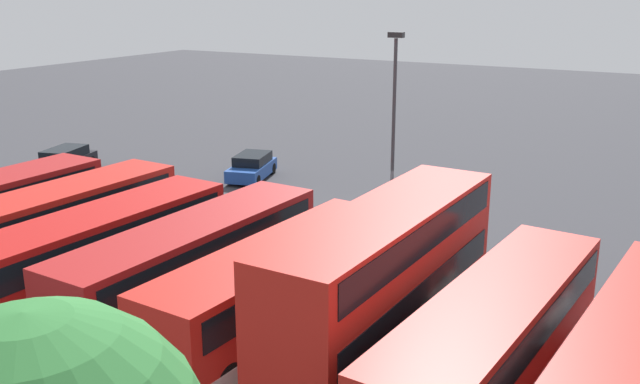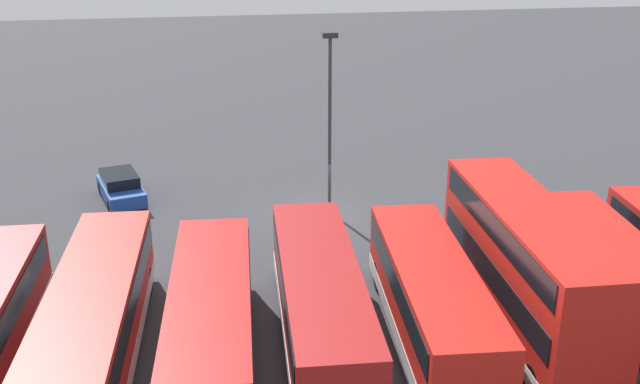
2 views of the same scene
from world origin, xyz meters
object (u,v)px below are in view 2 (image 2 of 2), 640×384
object	(u,v)px
lamp_post_tall	(330,112)
bus_single_deck_fourth	(432,299)
bus_single_deck_second	(621,285)
bus_single_deck_seventh	(95,317)
car_small_green	(121,187)
bus_single_deck_sixth	(211,322)
bus_single_deck_fifth	(321,302)
bus_double_decker_third	(525,265)

from	to	relation	value
lamp_post_tall	bus_single_deck_fourth	bearing A→B (deg)	96.67
bus_single_deck_fourth	bus_single_deck_second	bearing A→B (deg)	178.86
bus_single_deck_seventh	car_small_green	xyz separation A→B (m)	(0.44, -14.58, -0.92)
car_small_green	bus_single_deck_seventh	bearing A→B (deg)	91.72
bus_single_deck_sixth	bus_single_deck_fifth	bearing A→B (deg)	-169.55
bus_single_deck_second	lamp_post_tall	size ratio (longest dim) A/B	1.35
bus_single_deck_second	bus_single_deck_sixth	world-z (taller)	same
bus_single_deck_fourth	lamp_post_tall	distance (m)	12.49
bus_double_decker_third	bus_single_deck_fifth	size ratio (longest dim) A/B	0.96
bus_single_deck_fifth	bus_single_deck_sixth	world-z (taller)	same
bus_single_deck_fifth	bus_single_deck_second	bearing A→B (deg)	176.95
bus_double_decker_third	bus_single_deck_fifth	world-z (taller)	bus_double_decker_third
bus_single_deck_second	lamp_post_tall	bearing A→B (deg)	-55.55
bus_double_decker_third	car_small_green	xyz separation A→B (m)	(15.01, -14.85, -1.75)
bus_single_deck_fourth	bus_single_deck_sixth	bearing A→B (deg)	1.91
lamp_post_tall	bus_single_deck_second	bearing A→B (deg)	124.45
bus_single_deck_sixth	car_small_green	xyz separation A→B (m)	(4.14, -15.49, -0.92)
bus_double_decker_third	bus_single_deck_sixth	world-z (taller)	bus_double_decker_third
bus_single_deck_fourth	bus_single_deck_sixth	distance (m)	7.43
bus_single_deck_fifth	bus_single_deck_seventh	xyz separation A→B (m)	(7.37, -0.24, 0.00)
bus_single_deck_second	bus_single_deck_fourth	bearing A→B (deg)	-1.14
bus_single_deck_second	bus_single_deck_sixth	distance (m)	14.31
bus_single_deck_sixth	bus_single_deck_seventh	size ratio (longest dim) A/B	0.93
bus_single_deck_fourth	bus_single_deck_fifth	size ratio (longest dim) A/B	0.94
bus_single_deck_fifth	bus_single_deck_sixth	size ratio (longest dim) A/B	1.06
bus_single_deck_seventh	lamp_post_tall	bearing A→B (deg)	-130.82
car_small_green	lamp_post_tall	distance (m)	11.55
bus_single_deck_fifth	lamp_post_tall	distance (m)	12.23
bus_single_deck_second	bus_single_deck_fourth	size ratio (longest dim) A/B	1.09
bus_double_decker_third	car_small_green	distance (m)	21.19
bus_single_deck_seventh	bus_single_deck_fifth	bearing A→B (deg)	178.15
bus_single_deck_second	bus_single_deck_sixth	size ratio (longest dim) A/B	1.09
car_small_green	lamp_post_tall	size ratio (longest dim) A/B	0.50
bus_double_decker_third	bus_single_deck_fourth	world-z (taller)	bus_double_decker_third
bus_single_deck_fourth	bus_single_deck_seventh	bearing A→B (deg)	-3.43
bus_single_deck_fifth	bus_double_decker_third	bearing A→B (deg)	179.70
bus_double_decker_third	bus_single_deck_fourth	bearing A→B (deg)	6.47
bus_single_deck_fifth	lamp_post_tall	size ratio (longest dim) A/B	1.31
bus_single_deck_fourth	lamp_post_tall	bearing A→B (deg)	-83.33
bus_single_deck_fifth	bus_single_deck_sixth	distance (m)	3.73
bus_single_deck_second	bus_single_deck_sixth	xyz separation A→B (m)	(14.31, 0.11, -0.00)
bus_single_deck_second	bus_single_deck_fourth	world-z (taller)	same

